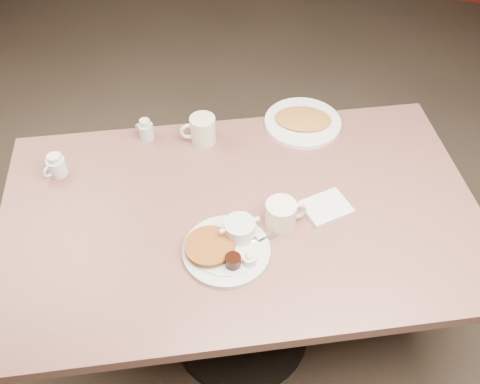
{
  "coord_description": "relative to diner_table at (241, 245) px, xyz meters",
  "views": [
    {
      "loc": [
        -0.15,
        -1.07,
        2.02
      ],
      "look_at": [
        0.0,
        0.02,
        0.82
      ],
      "focal_mm": 39.85,
      "sensor_mm": 36.0,
      "label": 1
    }
  ],
  "objects": [
    {
      "name": "coffee_mug_far",
      "position": [
        -0.09,
        0.35,
        0.22
      ],
      "size": [
        0.13,
        0.09,
        0.1
      ],
      "color": "beige",
      "rests_on": "diner_table"
    },
    {
      "name": "room",
      "position": [
        0.0,
        0.0,
        0.82
      ],
      "size": [
        7.04,
        8.04,
        2.84
      ],
      "color": "#4C3F33",
      "rests_on": "ground"
    },
    {
      "name": "hash_plate",
      "position": [
        0.28,
        0.39,
        0.18
      ],
      "size": [
        0.34,
        0.34,
        0.04
      ],
      "color": "silver",
      "rests_on": "diner_table"
    },
    {
      "name": "diner_table",
      "position": [
        0.0,
        0.0,
        0.0
      ],
      "size": [
        1.5,
        0.9,
        0.75
      ],
      "color": "#84564C",
      "rests_on": "ground"
    },
    {
      "name": "creamer_right",
      "position": [
        -0.28,
        0.39,
        0.21
      ],
      "size": [
        0.07,
        0.06,
        0.08
      ],
      "color": "#BABBB7",
      "rests_on": "diner_table"
    },
    {
      "name": "creamer_left",
      "position": [
        -0.58,
        0.25,
        0.21
      ],
      "size": [
        0.08,
        0.08,
        0.08
      ],
      "color": "silver",
      "rests_on": "diner_table"
    },
    {
      "name": "main_plate",
      "position": [
        -0.06,
        -0.14,
        0.19
      ],
      "size": [
        0.34,
        0.32,
        0.07
      ],
      "color": "beige",
      "rests_on": "diner_table"
    },
    {
      "name": "napkin",
      "position": [
        0.27,
        -0.03,
        0.18
      ],
      "size": [
        0.17,
        0.15,
        0.02
      ],
      "color": "silver",
      "rests_on": "diner_table"
    },
    {
      "name": "coffee_mug_near",
      "position": [
        0.12,
        -0.07,
        0.22
      ],
      "size": [
        0.14,
        0.11,
        0.09
      ],
      "color": "beige",
      "rests_on": "diner_table"
    }
  ]
}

